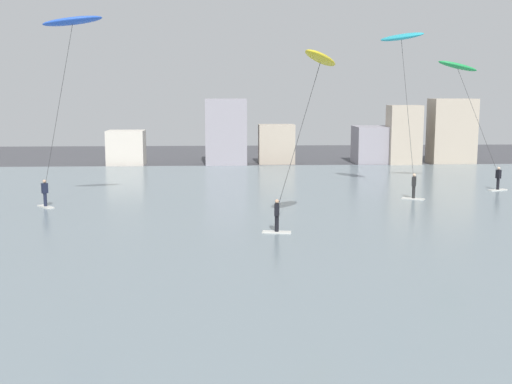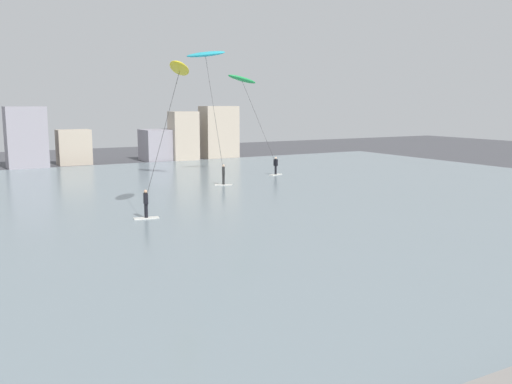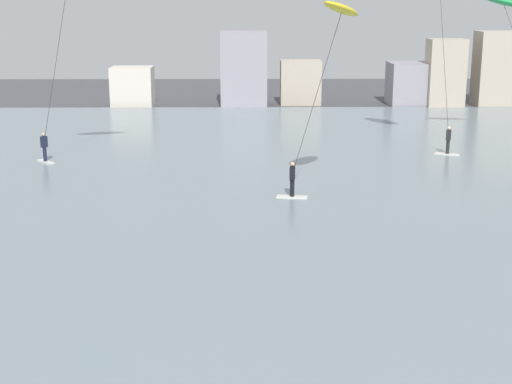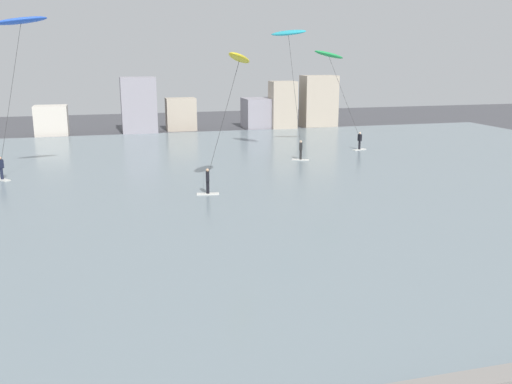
{
  "view_description": "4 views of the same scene",
  "coord_description": "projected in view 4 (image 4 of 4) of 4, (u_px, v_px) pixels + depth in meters",
  "views": [
    {
      "loc": [
        -0.7,
        -4.44,
        6.92
      ],
      "look_at": [
        0.42,
        17.13,
        3.6
      ],
      "focal_mm": 46.07,
      "sensor_mm": 36.0,
      "label": 1
    },
    {
      "loc": [
        -7.83,
        -3.09,
        6.52
      ],
      "look_at": [
        -0.59,
        9.72,
        4.18
      ],
      "focal_mm": 39.09,
      "sensor_mm": 36.0,
      "label": 2
    },
    {
      "loc": [
        -0.15,
        -6.23,
        8.84
      ],
      "look_at": [
        0.16,
        16.5,
        3.0
      ],
      "focal_mm": 52.93,
      "sensor_mm": 36.0,
      "label": 3
    },
    {
      "loc": [
        -3.95,
        -6.56,
        8.56
      ],
      "look_at": [
        1.77,
        14.61,
        3.16
      ],
      "focal_mm": 38.9,
      "sensor_mm": 36.0,
      "label": 4
    }
  ],
  "objects": [
    {
      "name": "far_shore_buildings",
      "position": [
        222.0,
        108.0,
        65.12
      ],
      "size": [
        34.91,
        4.43,
        6.24
      ],
      "color": "beige",
      "rests_on": "ground"
    },
    {
      "name": "water_bay",
      "position": [
        171.0,
        185.0,
        37.49
      ],
      "size": [
        84.0,
        52.0,
        0.1
      ],
      "primitive_type": "cube",
      "color": "gray",
      "rests_on": "ground"
    },
    {
      "name": "kitesurfer_blue",
      "position": [
        19.0,
        36.0,
        35.48
      ],
      "size": [
        4.7,
        3.17,
        11.07
      ],
      "color": "silver",
      "rests_on": "water_bay"
    },
    {
      "name": "kitesurfer_green",
      "position": [
        333.0,
        65.0,
        49.63
      ],
      "size": [
        5.02,
        2.14,
        9.06
      ],
      "color": "silver",
      "rests_on": "water_bay"
    },
    {
      "name": "kitesurfer_cyan",
      "position": [
        289.0,
        42.0,
        45.18
      ],
      "size": [
        2.9,
        4.04,
        10.65
      ],
      "color": "silver",
      "rests_on": "water_bay"
    },
    {
      "name": "kitesurfer_yellow",
      "position": [
        236.0,
        70.0,
        32.86
      ],
      "size": [
        3.87,
        3.35,
        8.85
      ],
      "color": "silver",
      "rests_on": "water_bay"
    }
  ]
}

